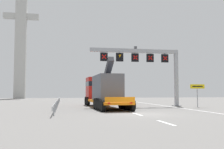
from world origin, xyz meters
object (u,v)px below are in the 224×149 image
Objects in this scene: bridge_pylon_distant at (21,31)px; exit_sign_yellow at (197,90)px; overhead_lane_gantry at (146,60)px; heavy_haul_truck_orange at (103,90)px.

exit_sign_yellow is at bearing -59.12° from bridge_pylon_distant.
bridge_pylon_distant is at bearing 120.88° from exit_sign_yellow.
overhead_lane_gantry is at bearing 151.58° from exit_sign_yellow.
overhead_lane_gantry reaches higher than heavy_haul_truck_orange.
heavy_haul_truck_orange is 46.88m from bridge_pylon_distant.
heavy_haul_truck_orange is (-5.36, -0.18, -3.61)m from overhead_lane_gantry.
overhead_lane_gantry is 6.88m from exit_sign_yellow.
overhead_lane_gantry is 4.28× the size of exit_sign_yellow.
heavy_haul_truck_orange is at bearing -178.05° from overhead_lane_gantry.
overhead_lane_gantry is 0.79× the size of heavy_haul_truck_orange.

